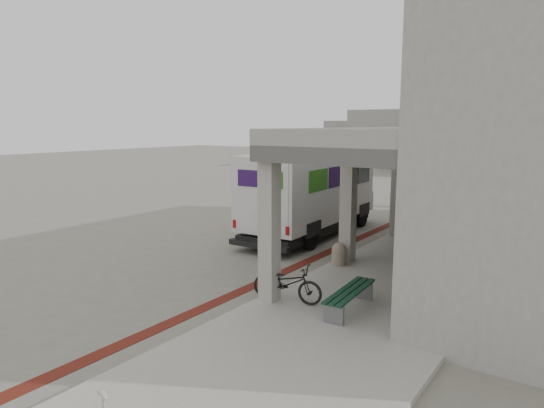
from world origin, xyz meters
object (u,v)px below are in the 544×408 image
Objects in this scene: bench at (350,296)px; bicycle_black at (287,283)px; utility_cabinet at (413,259)px; fedex_truck at (311,191)px.

bicycle_black is (-1.41, -0.32, 0.10)m from bench.
utility_cabinet reaches higher than bench.
bicycle_black is at bearing -110.98° from utility_cabinet.
bench is 1.21× the size of bicycle_black.
bicycle_black reaches higher than bench.
fedex_truck is at bearing 15.16° from bicycle_black.
fedex_truck reaches higher than bicycle_black.
fedex_truck is 7.92m from bench.
bicycle_black is at bearing -66.11° from fedex_truck.
bicycle_black is (3.26, -6.60, -1.10)m from fedex_truck.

